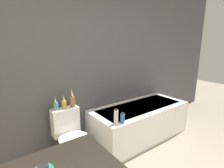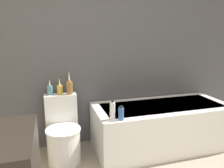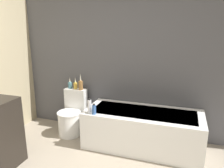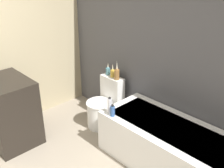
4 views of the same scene
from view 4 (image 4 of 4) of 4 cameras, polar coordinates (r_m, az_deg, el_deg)
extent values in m
cube|color=#4C4C51|center=(3.38, 9.11, 8.63)|extent=(6.40, 0.06, 2.60)
cube|color=white|center=(3.21, 12.48, -13.35)|extent=(1.69, 0.74, 0.55)
cube|color=#B7BCC6|center=(3.05, 12.95, -9.35)|extent=(1.49, 0.54, 0.01)
cylinder|color=white|center=(3.90, -2.72, -6.71)|extent=(0.36, 0.36, 0.38)
cylinder|color=white|center=(3.79, -2.78, -4.14)|extent=(0.38, 0.38, 0.02)
cube|color=white|center=(3.88, 0.06, -1.03)|extent=(0.37, 0.15, 0.38)
cube|color=black|center=(3.73, -21.52, -5.59)|extent=(0.74, 0.57, 0.89)
cylinder|color=teal|center=(3.87, -0.89, 2.78)|extent=(0.07, 0.07, 0.10)
sphere|color=teal|center=(3.85, -0.90, 3.46)|extent=(0.04, 0.04, 0.04)
cone|color=beige|center=(3.84, -0.90, 4.07)|extent=(0.02, 0.02, 0.09)
cylinder|color=gold|center=(3.79, 0.13, 2.31)|extent=(0.06, 0.06, 0.10)
sphere|color=gold|center=(3.77, 0.13, 3.03)|extent=(0.04, 0.04, 0.04)
cone|color=beige|center=(3.75, 0.13, 3.68)|extent=(0.02, 0.02, 0.09)
cylinder|color=olive|center=(3.69, 1.06, 2.04)|extent=(0.07, 0.07, 0.15)
sphere|color=olive|center=(3.66, 1.07, 3.09)|extent=(0.05, 0.05, 0.05)
cone|color=beige|center=(3.64, 1.08, 4.04)|extent=(0.03, 0.03, 0.13)
cylinder|color=silver|center=(3.20, -0.51, -4.74)|extent=(0.06, 0.06, 0.19)
cylinder|color=black|center=(3.15, -0.51, -3.08)|extent=(0.03, 0.03, 0.02)
cylinder|color=#335999|center=(3.14, 0.11, -5.93)|extent=(0.06, 0.06, 0.13)
cylinder|color=black|center=(3.11, 0.11, -4.73)|extent=(0.03, 0.03, 0.02)
camera|label=1|loc=(3.38, -39.44, 8.69)|focal=28.00mm
camera|label=2|loc=(2.75, -43.86, 0.56)|focal=35.00mm
camera|label=3|loc=(1.21, -77.47, -20.84)|focal=35.00mm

